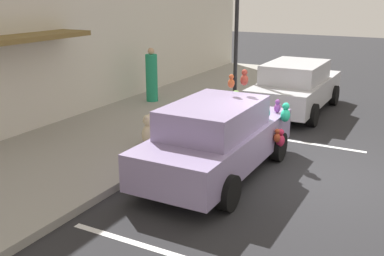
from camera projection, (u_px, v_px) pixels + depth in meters
ground_plane at (311, 175)px, 9.24m from camera, size 60.00×60.00×0.00m
sidewalk at (114, 136)px, 11.49m from camera, size 24.00×4.00×0.15m
storefront_building at (40, 7)px, 11.54m from camera, size 24.00×1.25×6.40m
parking_stripe_front at (291, 141)px, 11.34m from camera, size 0.12×3.60×0.01m
parking_stripe_rear at (173, 255)px, 6.47m from camera, size 0.12×3.60×0.01m
plush_covered_car at (218, 138)px, 9.03m from camera, size 4.35×1.97×2.07m
parked_sedan_behind at (296, 86)px, 13.84m from camera, size 4.46×1.98×1.54m
teddy_bear_on_sidewalk at (149, 130)px, 10.55m from camera, size 0.38×0.32×0.72m
street_lamp_post at (236, 28)px, 13.63m from camera, size 0.28×0.28×3.88m
pedestrian_walking_past at (152, 77)px, 14.55m from camera, size 0.38×0.38×1.71m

